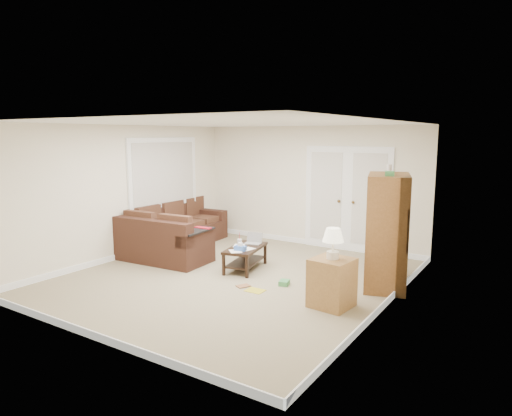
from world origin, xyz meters
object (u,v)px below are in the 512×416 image
Objects in this scene: sectional_sofa at (174,236)px; side_cabinet at (332,279)px; tv_armoire at (387,230)px; coffee_table at (246,257)px.

side_cabinet reaches higher than sectional_sofa.
tv_armoire is 1.39m from side_cabinet.
coffee_table is at bearing -10.88° from sectional_sofa.
tv_armoire reaches higher than coffee_table.
sectional_sofa reaches higher than coffee_table.
side_cabinet is at bearing -122.00° from tv_armoire.
side_cabinet is at bearing -19.13° from sectional_sofa.
coffee_table is 0.57× the size of tv_armoire.
sectional_sofa is at bearing 165.77° from tv_armoire.
sectional_sofa is at bearing 160.61° from coffee_table.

